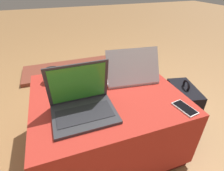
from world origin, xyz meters
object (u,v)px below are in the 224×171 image
object	(u,v)px
laptop_far	(131,73)
cell_phone	(185,108)
laptop_near	(82,103)
backpack	(181,110)
wrist_brace	(78,82)
coffee_mug	(53,75)

from	to	relation	value
laptop_far	cell_phone	bearing A→B (deg)	117.86
laptop_far	laptop_near	bearing A→B (deg)	37.77
laptop_far	cell_phone	distance (m)	0.44
laptop_near	backpack	size ratio (longest dim) A/B	0.72
laptop_far	cell_phone	world-z (taller)	laptop_far
backpack	wrist_brace	distance (m)	0.84
laptop_near	laptop_far	bearing A→B (deg)	30.02
laptop_far	cell_phone	xyz separation A→B (m)	(0.15, -0.41, -0.04)
laptop_far	coffee_mug	xyz separation A→B (m)	(-0.52, 0.17, -0.00)
laptop_near	cell_phone	distance (m)	0.58
backpack	coffee_mug	size ratio (longest dim) A/B	3.64
backpack	coffee_mug	bearing A→B (deg)	81.26
backpack	laptop_near	bearing A→B (deg)	106.77
backpack	laptop_far	bearing A→B (deg)	77.43
cell_phone	backpack	distance (m)	0.42
cell_phone	coffee_mug	size ratio (longest dim) A/B	1.14
coffee_mug	cell_phone	bearing A→B (deg)	-40.60
backpack	wrist_brace	size ratio (longest dim) A/B	2.09
cell_phone	backpack	xyz separation A→B (m)	(0.22, 0.23, -0.27)
laptop_near	cell_phone	world-z (taller)	laptop_near
cell_phone	coffee_mug	bearing A→B (deg)	130.05
laptop_near	backpack	bearing A→B (deg)	3.81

